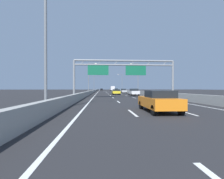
{
  "coord_description": "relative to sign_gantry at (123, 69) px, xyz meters",
  "views": [
    {
      "loc": [
        -3.86,
        1.46,
        1.63
      ],
      "look_at": [
        -0.39,
        55.2,
        1.23
      ],
      "focal_mm": 27.22,
      "sensor_mm": 36.0,
      "label": 1
    }
  ],
  "objects": [
    {
      "name": "lane_dash_right_10",
      "position": [
        2.08,
        64.1,
        -4.83
      ],
      "size": [
        0.16,
        3.0,
        0.01
      ],
      "primitive_type": "cube",
      "color": "white",
      "rests_on": "ground_plane"
    },
    {
      "name": "lane_dash_right_11",
      "position": [
        2.08,
        73.1,
        -4.83
      ],
      "size": [
        0.16,
        3.0,
        0.01
      ],
      "primitive_type": "cube",
      "color": "white",
      "rests_on": "ground_plane"
    },
    {
      "name": "lane_dash_left_4",
      "position": [
        -1.52,
        10.1,
        -4.83
      ],
      "size": [
        0.16,
        3.0,
        0.01
      ],
      "primitive_type": "cube",
      "color": "white",
      "rests_on": "ground_plane"
    },
    {
      "name": "lane_dash_left_10",
      "position": [
        -1.52,
        64.1,
        -4.83
      ],
      "size": [
        0.16,
        3.0,
        0.01
      ],
      "primitive_type": "cube",
      "color": "white",
      "rests_on": "ground_plane"
    },
    {
      "name": "lane_dash_left_9",
      "position": [
        -1.52,
        55.1,
        -4.83
      ],
      "size": [
        0.16,
        3.0,
        0.01
      ],
      "primitive_type": "cube",
      "color": "white",
      "rests_on": "ground_plane"
    },
    {
      "name": "lane_dash_left_13",
      "position": [
        -1.52,
        91.1,
        -4.83
      ],
      "size": [
        0.16,
        3.0,
        0.01
      ],
      "primitive_type": "cube",
      "color": "white",
      "rests_on": "ground_plane"
    },
    {
      "name": "lane_dash_left_16",
      "position": [
        -1.52,
        118.1,
        -4.83
      ],
      "size": [
        0.16,
        3.0,
        0.01
      ],
      "primitive_type": "cube",
      "color": "white",
      "rests_on": "ground_plane"
    },
    {
      "name": "barrier_right",
      "position": [
        7.18,
        80.6,
        -4.36
      ],
      "size": [
        0.45,
        220.0,
        0.95
      ],
      "color": "#9E9E99",
      "rests_on": "ground_plane"
    },
    {
      "name": "lane_dash_left_6",
      "position": [
        -1.52,
        28.1,
        -4.83
      ],
      "size": [
        0.16,
        3.0,
        0.01
      ],
      "primitive_type": "cube",
      "color": "white",
      "rests_on": "ground_plane"
    },
    {
      "name": "black_car",
      "position": [
        -3.24,
        94.28,
        -4.06
      ],
      "size": [
        1.84,
        4.4,
        1.49
      ],
      "color": "black",
      "rests_on": "ground_plane"
    },
    {
      "name": "lane_dash_left_14",
      "position": [
        -1.52,
        100.1,
        -4.83
      ],
      "size": [
        0.16,
        3.0,
        0.01
      ],
      "primitive_type": "cube",
      "color": "white",
      "rests_on": "ground_plane"
    },
    {
      "name": "lane_dash_left_11",
      "position": [
        -1.52,
        73.1,
        -4.83
      ],
      "size": [
        0.16,
        3.0,
        0.01
      ],
      "primitive_type": "cube",
      "color": "white",
      "rests_on": "ground_plane"
    },
    {
      "name": "lane_dash_right_17",
      "position": [
        2.08,
        127.1,
        -4.83
      ],
      "size": [
        0.16,
        3.0,
        0.01
      ],
      "primitive_type": "cube",
      "color": "white",
      "rests_on": "ground_plane"
    },
    {
      "name": "lane_dash_right_9",
      "position": [
        2.08,
        55.1,
        -4.83
      ],
      "size": [
        0.16,
        3.0,
        0.01
      ],
      "primitive_type": "cube",
      "color": "white",
      "rests_on": "ground_plane"
    },
    {
      "name": "streetlamp_left_mid",
      "position": [
        -7.19,
        24.55,
        0.56
      ],
      "size": [
        2.58,
        0.28,
        9.5
      ],
      "color": "slate",
      "rests_on": "ground_plane"
    },
    {
      "name": "lane_dash_right_1",
      "position": [
        2.08,
        -16.9,
        -4.83
      ],
      "size": [
        0.16,
        3.0,
        0.01
      ],
      "primitive_type": "cube",
      "color": "white",
      "rests_on": "ground_plane"
    },
    {
      "name": "silver_car",
      "position": [
        4.08,
        29.68,
        -4.09
      ],
      "size": [
        1.71,
        4.56,
        1.46
      ],
      "color": "#A8ADB2",
      "rests_on": "ground_plane"
    },
    {
      "name": "yellow_car",
      "position": [
        0.29,
        15.87,
        -4.11
      ],
      "size": [
        1.9,
        4.56,
        1.37
      ],
      "color": "yellow",
      "rests_on": "ground_plane"
    },
    {
      "name": "edge_line_left",
      "position": [
        -4.97,
        58.6,
        -4.83
      ],
      "size": [
        0.16,
        176.0,
        0.01
      ],
      "primitive_type": "cube",
      "color": "white",
      "rests_on": "ground_plane"
    },
    {
      "name": "lane_dash_right_4",
      "position": [
        2.08,
        10.1,
        -4.83
      ],
      "size": [
        0.16,
        3.0,
        0.01
      ],
      "primitive_type": "cube",
      "color": "white",
      "rests_on": "ground_plane"
    },
    {
      "name": "barrier_left",
      "position": [
        -6.62,
        80.6,
        -4.36
      ],
      "size": [
        0.45,
        220.0,
        0.95
      ],
      "color": "#9E9E99",
      "rests_on": "ground_plane"
    },
    {
      "name": "lane_dash_left_5",
      "position": [
        -1.52,
        19.1,
        -4.83
      ],
      "size": [
        0.16,
        3.0,
        0.01
      ],
      "primitive_type": "cube",
      "color": "white",
      "rests_on": "ground_plane"
    },
    {
      "name": "lane_dash_right_12",
      "position": [
        2.08,
        82.1,
        -4.83
      ],
      "size": [
        0.16,
        3.0,
        0.01
      ],
      "primitive_type": "cube",
      "color": "white",
      "rests_on": "ground_plane"
    },
    {
      "name": "edge_line_right",
      "position": [
        5.53,
        58.6,
        -4.83
      ],
      "size": [
        0.16,
        176.0,
        0.01
      ],
      "primitive_type": "cube",
      "color": "white",
      "rests_on": "ground_plane"
    },
    {
      "name": "lane_dash_left_3",
      "position": [
        -1.52,
        1.1,
        -4.83
      ],
      "size": [
        0.16,
        3.0,
        0.01
      ],
      "primitive_type": "cube",
      "color": "white",
      "rests_on": "ground_plane"
    },
    {
      "name": "white_car",
      "position": [
        3.97,
        10.9,
        -4.05
      ],
      "size": [
        1.84,
        4.67,
        1.54
      ],
      "color": "silver",
      "rests_on": "ground_plane"
    },
    {
      "name": "streetlamp_left_near",
      "position": [
        -7.19,
        -15.89,
        0.56
      ],
      "size": [
        2.58,
        0.28,
        9.5
      ],
      "color": "slate",
      "rests_on": "ground_plane"
    },
    {
      "name": "lane_dash_left_7",
      "position": [
        -1.52,
        37.1,
        -4.83
      ],
      "size": [
        0.16,
        3.0,
        0.01
      ],
      "primitive_type": "cube",
      "color": "white",
      "rests_on": "ground_plane"
    },
    {
      "name": "lane_dash_right_5",
      "position": [
        2.08,
        19.1,
        -4.83
      ],
      "size": [
        0.16,
        3.0,
        0.01
      ],
      "primitive_type": "cube",
      "color": "white",
      "rests_on": "ground_plane"
    },
    {
      "name": "orange_car",
      "position": [
        0.39,
        -16.48,
        -4.07
      ],
      "size": [
        1.88,
        4.37,
        1.48
      ],
      "color": "orange",
      "rests_on": "ground_plane"
    },
    {
      "name": "streetlamp_left_far",
      "position": [
        -7.19,
        64.99,
        0.56
      ],
      "size": [
        2.58,
        0.28,
        9.5
      ],
      "color": "slate",
      "rests_on": "ground_plane"
    },
    {
      "name": "blue_car",
      "position": [
        3.94,
        56.88,
        -4.06
      ],
      "size": [
        1.74,
        4.19,
        1.51
      ],
      "color": "#2347AD",
      "rests_on": "ground_plane"
    },
    {
      "name": "lane_dash_right_14",
      "position": [
        2.08,
        100.1,
        -4.83
      ],
      "size": [
        0.16,
        3.0,
        0.01
      ],
      "primitive_type": "cube",
      "color": "white",
      "rests_on": "ground_plane"
    },
    {
      "name": "lane_dash_left_1",
      "position": [
        -1.52,
        -16.9,
        -4.83
      ],
      "size": [
        0.16,
        3.0,
        0.01
      ],
      "primitive_type": "cube",
      "color": "white",
      "rests_on": "ground_plane"
    },
    {
      "name": "ground_plane",
      "position": [
        0.28,
        70.6,
        -4.83
      ],
      "size": [
        260.0,
        260.0,
        0.0
      ],
      "primitive_type": "plane",
      "color": "#262628"
    },
    {
      "name": "lane_dash_left_15",
      "position": [
        -1.52,
        109.1,
        -4.83
      ],
      "size": [
        0.16,
        3.0,
        0.01
      ],
      "primitive_type": "cube",
      "color": "white",
      "rests_on": "ground_plane"
    },
    {
      "name": "lane_dash_right_15",
      "position": [
        2.08,
        109.1,
        -4.83
      ],
      "size": [
        0.16,
        3.0,
        0.01
      ],
      "primitive_type": "cube",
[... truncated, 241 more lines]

